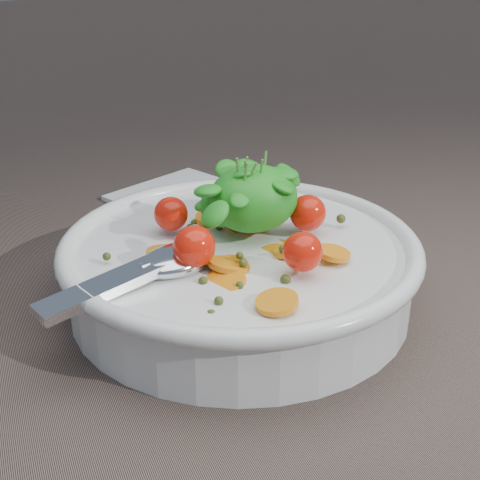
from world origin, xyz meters
name	(u,v)px	position (x,y,z in m)	size (l,w,h in m)	color
ground	(246,288)	(0.00, 0.00, 0.00)	(6.00, 6.00, 0.00)	#6E594E
bowl	(240,266)	(-0.01, -0.02, 0.04)	(0.32, 0.30, 0.13)	white
napkin	(181,195)	(0.01, 0.24, 0.00)	(0.14, 0.12, 0.01)	white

